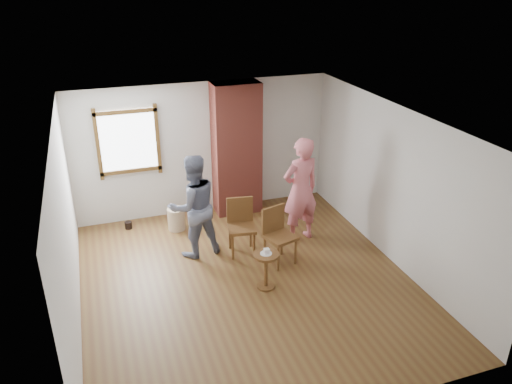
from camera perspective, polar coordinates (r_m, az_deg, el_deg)
ground at (r=7.97m, az=-1.01°, el=-10.23°), size 5.50×5.50×0.00m
room_shell at (r=7.63m, az=-2.92°, el=3.46°), size 5.04×5.52×2.62m
brick_chimney at (r=9.68m, az=-2.24°, el=4.89°), size 0.90×0.50×2.60m
stoneware_crock at (r=9.48m, az=-9.09°, el=-3.04°), size 0.40×0.40×0.42m
dark_pot at (r=9.74m, az=-14.37°, el=-3.69°), size 0.17×0.17×0.14m
dining_chair_left at (r=8.51m, az=-1.73°, el=-3.55°), size 0.51×0.51×0.97m
dining_chair_right at (r=8.24m, az=2.47°, el=-4.60°), size 0.56×0.56×0.96m
side_table at (r=7.64m, az=1.14°, el=-8.31°), size 0.40×0.40×0.60m
cake_plate at (r=7.53m, az=1.15°, el=-7.03°), size 0.18×0.18×0.01m
cake_slice at (r=7.52m, az=1.23°, el=-6.79°), size 0.08×0.07×0.06m
man at (r=8.34m, az=-7.16°, el=-1.62°), size 0.99×0.83×1.80m
person_pink at (r=8.75m, az=5.11°, el=0.22°), size 0.77×0.57×1.92m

